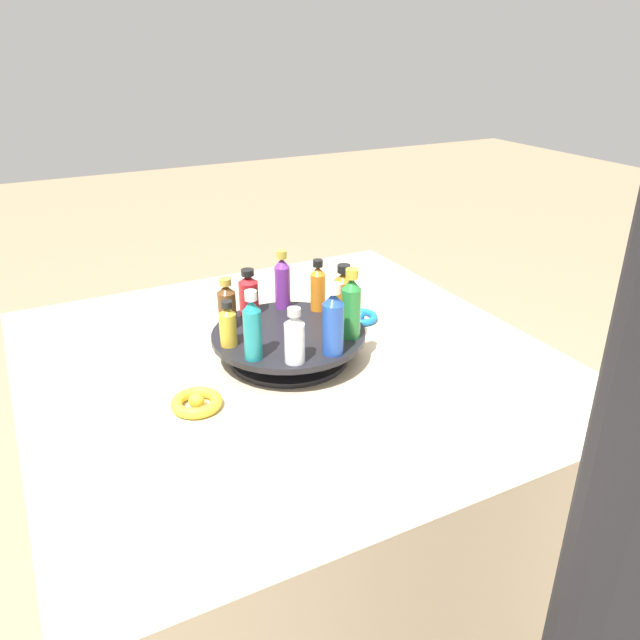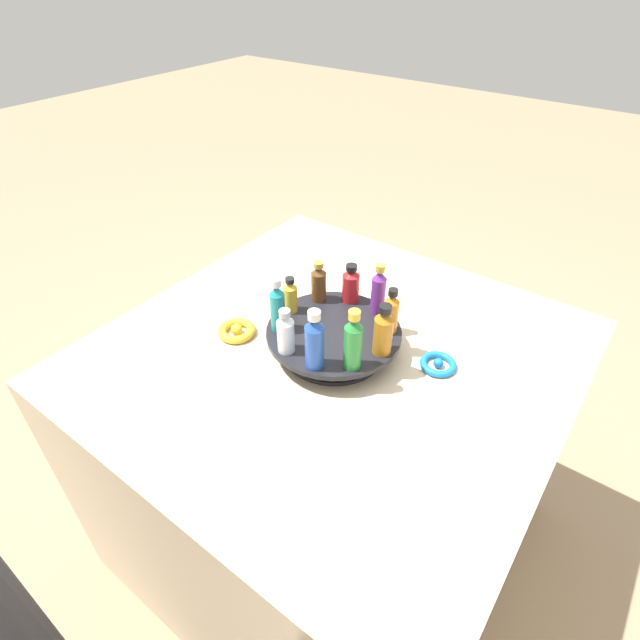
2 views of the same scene
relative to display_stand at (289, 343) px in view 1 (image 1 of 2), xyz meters
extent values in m
plane|color=#997F60|center=(0.00, 0.00, -0.82)|extent=(12.00, 12.00, 0.00)
cube|color=beige|center=(0.00, 0.00, -0.43)|extent=(1.02, 1.02, 0.79)
cylinder|color=black|center=(0.00, 0.00, -0.03)|extent=(0.24, 0.24, 0.01)
cylinder|color=black|center=(0.00, 0.00, -0.01)|extent=(0.13, 0.13, 0.04)
cylinder|color=black|center=(0.00, 0.00, 0.02)|extent=(0.31, 0.31, 0.01)
cylinder|color=orange|center=(-0.07, 0.10, 0.07)|extent=(0.03, 0.03, 0.08)
cone|color=orange|center=(-0.07, 0.10, 0.11)|extent=(0.03, 0.03, 0.02)
cylinder|color=black|center=(-0.07, 0.10, 0.13)|extent=(0.02, 0.02, 0.01)
cylinder|color=#702D93|center=(-0.12, 0.04, 0.07)|extent=(0.03, 0.03, 0.09)
cone|color=#702D93|center=(-0.12, 0.04, 0.13)|extent=(0.03, 0.03, 0.02)
cylinder|color=gold|center=(-0.12, 0.04, 0.15)|extent=(0.02, 0.02, 0.02)
cylinder|color=#B21E23|center=(-0.12, -0.04, 0.06)|extent=(0.04, 0.04, 0.07)
cone|color=#B21E23|center=(-0.12, -0.04, 0.10)|extent=(0.04, 0.04, 0.02)
cylinder|color=black|center=(-0.12, -0.04, 0.12)|extent=(0.03, 0.03, 0.01)
cylinder|color=brown|center=(-0.08, -0.10, 0.06)|extent=(0.04, 0.04, 0.08)
cone|color=brown|center=(-0.08, -0.10, 0.11)|extent=(0.03, 0.03, 0.02)
cylinder|color=#B79338|center=(-0.08, -0.10, 0.12)|extent=(0.02, 0.02, 0.01)
cylinder|color=gold|center=(0.00, -0.13, 0.06)|extent=(0.03, 0.03, 0.06)
cone|color=gold|center=(0.00, -0.13, 0.10)|extent=(0.03, 0.03, 0.01)
cylinder|color=black|center=(0.00, -0.13, 0.11)|extent=(0.02, 0.02, 0.01)
cylinder|color=teal|center=(0.07, -0.10, 0.07)|extent=(0.03, 0.03, 0.10)
cone|color=teal|center=(0.07, -0.10, 0.13)|extent=(0.03, 0.03, 0.02)
cylinder|color=silver|center=(0.07, -0.10, 0.15)|extent=(0.02, 0.02, 0.02)
cylinder|color=silver|center=(0.12, -0.04, 0.06)|extent=(0.04, 0.04, 0.08)
cone|color=silver|center=(0.12, -0.04, 0.11)|extent=(0.04, 0.04, 0.02)
cylinder|color=#B2B2B7|center=(0.12, -0.04, 0.12)|extent=(0.02, 0.02, 0.01)
cylinder|color=#234CAD|center=(0.12, 0.04, 0.07)|extent=(0.04, 0.04, 0.10)
cone|color=#234CAD|center=(0.12, 0.04, 0.13)|extent=(0.04, 0.04, 0.02)
cylinder|color=silver|center=(0.12, 0.04, 0.15)|extent=(0.03, 0.03, 0.02)
cylinder|color=#288438|center=(0.08, 0.10, 0.08)|extent=(0.04, 0.04, 0.10)
cone|color=#288438|center=(0.08, 0.10, 0.14)|extent=(0.04, 0.04, 0.02)
cylinder|color=gold|center=(0.08, 0.10, 0.16)|extent=(0.02, 0.02, 0.02)
cylinder|color=#AD6B19|center=(0.00, 0.13, 0.07)|extent=(0.04, 0.04, 0.09)
cone|color=#AD6B19|center=(0.00, 0.13, 0.12)|extent=(0.04, 0.04, 0.02)
cylinder|color=black|center=(0.00, 0.13, 0.14)|extent=(0.03, 0.03, 0.02)
torus|color=gold|center=(0.09, -0.22, -0.02)|extent=(0.09, 0.09, 0.02)
sphere|color=gold|center=(0.09, -0.22, -0.02)|extent=(0.03, 0.03, 0.03)
torus|color=blue|center=(-0.09, 0.22, -0.03)|extent=(0.08, 0.08, 0.02)
sphere|color=blue|center=(-0.09, 0.22, -0.02)|extent=(0.02, 0.02, 0.02)
camera|label=1|loc=(1.02, -0.46, 0.57)|focal=35.00mm
camera|label=2|loc=(0.73, 0.50, 0.73)|focal=28.00mm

